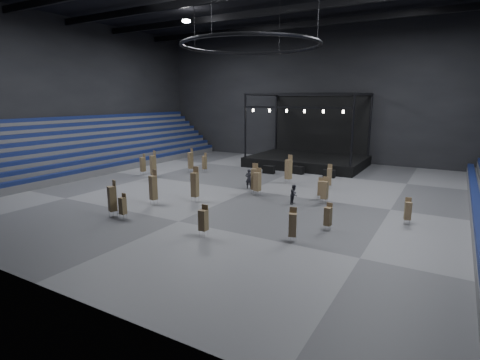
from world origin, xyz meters
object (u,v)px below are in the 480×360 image
Objects in this scene: chair_stack_4 at (408,210)px; man_center at (249,179)px; chair_stack_1 at (205,162)px; chair_stack_3 at (289,169)px; chair_stack_12 at (328,216)px; chair_stack_7 at (320,188)px; chair_stack_9 at (329,176)px; chair_stack_5 at (123,205)px; chair_stack_10 at (293,224)px; chair_stack_17 at (191,160)px; flight_case_left at (269,170)px; chair_stack_15 at (143,164)px; chair_stack_8 at (195,184)px; chair_stack_14 at (153,165)px; chair_stack_0 at (325,190)px; crew_member at (294,194)px; chair_stack_11 at (255,178)px; chair_stack_2 at (203,220)px; chair_stack_13 at (112,198)px; stage at (309,154)px; flight_case_mid at (298,170)px; flight_case_right at (329,174)px; chair_stack_16 at (257,181)px; chair_stack_6 at (153,187)px.

man_center is (-14.48, 3.85, -0.05)m from chair_stack_4.
chair_stack_3 reaches higher than chair_stack_1.
chair_stack_3 reaches higher than chair_stack_12.
chair_stack_9 reaches higher than chair_stack_7.
chair_stack_10 is (12.25, 1.88, 0.13)m from chair_stack_5.
chair_stack_10 is 0.76× the size of chair_stack_17.
chair_stack_5 is at bearing -91.78° from chair_stack_3.
chair_stack_15 reaches higher than flight_case_left.
chair_stack_10 is (2.17, -14.53, -0.10)m from chair_stack_9.
chair_stack_14 reaches higher than chair_stack_8.
chair_stack_12 is 12.76m from man_center.
chair_stack_5 is 16.21m from chair_stack_7.
chair_stack_1 is at bearing -157.04° from flight_case_left.
chair_stack_9 is at bearing 106.39° from chair_stack_0.
chair_stack_17 is (-17.13, 4.30, 0.43)m from chair_stack_7.
crew_member is (14.37, -7.70, -0.36)m from chair_stack_1.
chair_stack_11 is at bearing 154.30° from chair_stack_4.
chair_stack_3 is at bearing 93.88° from chair_stack_2.
flight_case_left is 21.28m from chair_stack_10.
chair_stack_13 reaches higher than chair_stack_7.
chair_stack_4 is at bearing 148.02° from man_center.
flight_case_mid is (0.99, -6.42, -1.01)m from stage.
flight_case_right is 11.42m from chair_stack_16.
chair_stack_1 is 1.20× the size of man_center.
chair_stack_4 is (6.54, -2.25, -0.19)m from chair_stack_0.
chair_stack_13 is at bearing -118.32° from chair_stack_8.
chair_stack_5 is 0.98× the size of man_center.
chair_stack_8 reaches higher than chair_stack_6.
chair_stack_1 is 0.75× the size of chair_stack_14.
chair_stack_5 is at bearing -132.04° from chair_stack_0.
chair_stack_3 is at bearing 68.49° from chair_stack_11.
stage reaches higher than chair_stack_9.
chair_stack_11 is 1.00× the size of chair_stack_17.
chair_stack_14 is 2.55m from chair_stack_15.
chair_stack_14 is (-6.75, 11.57, 0.14)m from chair_stack_13.
stage reaches higher than chair_stack_7.
stage is 6.59× the size of chair_stack_10.
chair_stack_6 reaches higher than flight_case_right.
stage is at bearing 116.57° from chair_stack_3.
chair_stack_15 reaches higher than chair_stack_12.
chair_stack_4 is 25.76m from chair_stack_14.
flight_case_right is at bearing -137.21° from man_center.
chair_stack_15 is at bearing 152.14° from chair_stack_6.
chair_stack_17 is at bearing 157.56° from chair_stack_12.
flight_case_mid is at bearing 87.03° from chair_stack_6.
chair_stack_13 is 13.39m from chair_stack_14.
chair_stack_15 is (-14.98, 1.38, -0.17)m from chair_stack_11.
chair_stack_12 is (11.75, -1.36, -0.52)m from chair_stack_8.
crew_member is at bearing -86.91° from flight_case_right.
chair_stack_15 is (-11.88, 6.16, -0.24)m from chair_stack_8.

